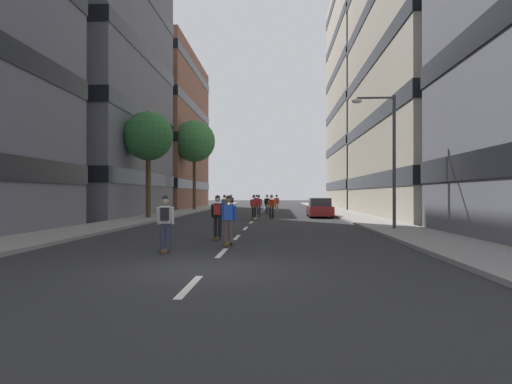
{
  "coord_description": "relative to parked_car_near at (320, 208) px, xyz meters",
  "views": [
    {
      "loc": [
        1.73,
        -10.67,
        1.81
      ],
      "look_at": [
        0.0,
        24.18,
        1.99
      ],
      "focal_mm": 31.29,
      "sensor_mm": 36.0,
      "label": 1
    }
  ],
  "objects": [
    {
      "name": "building_right_far",
      "position": [
        10.88,
        23.29,
        14.17
      ],
      "size": [
        13.51,
        21.16,
        29.56
      ],
      "color": "#B2A893",
      "rests_on": "ground_plane"
    },
    {
      "name": "skater_9",
      "position": [
        -3.75,
        -2.81,
        0.32
      ],
      "size": [
        0.56,
        0.92,
        1.78
      ],
      "color": "brown",
      "rests_on": "ground_plane"
    },
    {
      "name": "skater_7",
      "position": [
        -8.77,
        16.84,
        0.29
      ],
      "size": [
        0.56,
        0.92,
        1.78
      ],
      "color": "brown",
      "rests_on": "ground_plane"
    },
    {
      "name": "skater_5",
      "position": [
        -5.7,
        -17.54,
        0.32
      ],
      "size": [
        0.53,
        0.9,
        1.78
      ],
      "color": "brown",
      "rests_on": "ground_plane"
    },
    {
      "name": "skater_10",
      "position": [
        -5.03,
        -19.5,
        0.29
      ],
      "size": [
        0.54,
        0.91,
        1.78
      ],
      "color": "brown",
      "rests_on": "ground_plane"
    },
    {
      "name": "building_left_mid",
      "position": [
        -20.89,
        1.62,
        15.0
      ],
      "size": [
        13.51,
        17.74,
        31.21
      ],
      "color": "slate",
      "rests_on": "ground_plane"
    },
    {
      "name": "sidewalk_left",
      "position": [
        -12.7,
        11.04,
        -0.63
      ],
      "size": [
        2.98,
        87.18,
        0.14
      ],
      "primitive_type": "cube",
      "color": "gray",
      "rests_on": "ground_plane"
    },
    {
      "name": "lane_markings",
      "position": [
        -5.0,
        8.37,
        -0.7
      ],
      "size": [
        0.16,
        72.2,
        0.01
      ],
      "color": "silver",
      "rests_on": "ground_plane"
    },
    {
      "name": "building_right_mid",
      "position": [
        10.88,
        1.62,
        11.4
      ],
      "size": [
        13.51,
        24.07,
        24.02
      ],
      "color": "#B2A893",
      "rests_on": "ground_plane"
    },
    {
      "name": "skater_0",
      "position": [
        -6.8,
        -21.55,
        0.32
      ],
      "size": [
        0.56,
        0.92,
        1.78
      ],
      "color": "brown",
      "rests_on": "ground_plane"
    },
    {
      "name": "skater_4",
      "position": [
        -7.52,
        -0.26,
        0.32
      ],
      "size": [
        0.57,
        0.92,
        1.78
      ],
      "color": "brown",
      "rests_on": "ground_plane"
    },
    {
      "name": "parked_car_near",
      "position": [
        0.0,
        0.0,
        0.0
      ],
      "size": [
        1.82,
        4.4,
        1.52
      ],
      "color": "maroon",
      "rests_on": "ground_plane"
    },
    {
      "name": "skater_2",
      "position": [
        -4.27,
        5.24,
        0.29
      ],
      "size": [
        0.56,
        0.92,
        1.78
      ],
      "color": "brown",
      "rests_on": "ground_plane"
    },
    {
      "name": "skater_6",
      "position": [
        -5.09,
        -1.99,
        0.29
      ],
      "size": [
        0.54,
        0.91,
        1.78
      ],
      "color": "brown",
      "rests_on": "ground_plane"
    },
    {
      "name": "ground_plane",
      "position": [
        -5.0,
        7.08,
        -0.7
      ],
      "size": [
        190.22,
        190.22,
        0.0
      ],
      "primitive_type": "plane",
      "color": "#28282B"
    },
    {
      "name": "street_tree_mid",
      "position": [
        -12.7,
        -3.39,
        5.31
      ],
      "size": [
        3.57,
        3.57,
        7.7
      ],
      "color": "#4C3823",
      "rests_on": "sidewalk_left"
    },
    {
      "name": "skater_3",
      "position": [
        -5.53,
        11.44,
        0.32
      ],
      "size": [
        0.57,
        0.92,
        1.78
      ],
      "color": "brown",
      "rests_on": "ground_plane"
    },
    {
      "name": "sidewalk_right",
      "position": [
        2.69,
        11.04,
        -0.63
      ],
      "size": [
        2.98,
        87.18,
        0.14
      ],
      "primitive_type": "cube",
      "color": "gray",
      "rests_on": "ground_plane"
    },
    {
      "name": "street_tree_near",
      "position": [
        -12.7,
        14.4,
        7.06
      ],
      "size": [
        4.68,
        4.68,
        10.0
      ],
      "color": "#4C3823",
      "rests_on": "sidewalk_left"
    },
    {
      "name": "streetlamp_right",
      "position": [
        2.03,
        -13.26,
        3.44
      ],
      "size": [
        2.13,
        0.3,
        6.5
      ],
      "color": "#3F3F44",
      "rests_on": "sidewalk_right"
    },
    {
      "name": "skater_1",
      "position": [
        -3.43,
        10.25,
        0.29
      ],
      "size": [
        0.54,
        0.91,
        1.78
      ],
      "color": "brown",
      "rests_on": "ground_plane"
    },
    {
      "name": "skater_8",
      "position": [
        -4.9,
        2.15,
        0.29
      ],
      "size": [
        0.55,
        0.92,
        1.78
      ],
      "color": "brown",
      "rests_on": "ground_plane"
    },
    {
      "name": "building_left_far",
      "position": [
        -20.89,
        23.29,
        9.54
      ],
      "size": [
        13.51,
        21.61,
        20.3
      ],
      "color": "brown",
      "rests_on": "ground_plane"
    }
  ]
}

